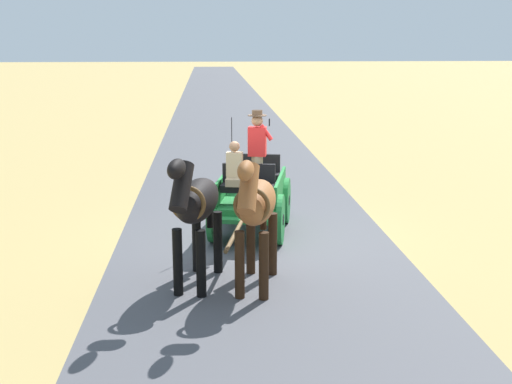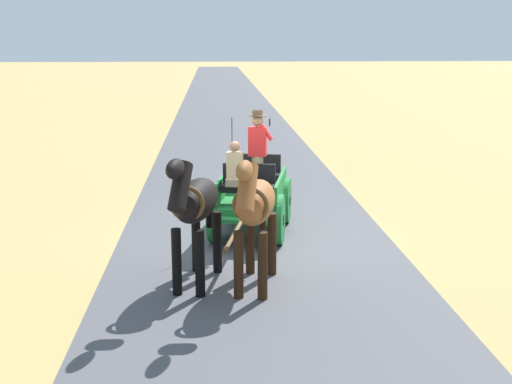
% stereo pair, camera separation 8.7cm
% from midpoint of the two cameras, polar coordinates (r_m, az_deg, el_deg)
% --- Properties ---
extents(ground_plane, '(200.00, 200.00, 0.00)m').
position_cam_midpoint_polar(ground_plane, '(13.05, 0.08, -4.00)').
color(ground_plane, tan).
extents(road_surface, '(5.30, 160.00, 0.01)m').
position_cam_midpoint_polar(road_surface, '(13.05, 0.08, -3.98)').
color(road_surface, '#4C4C51').
rests_on(road_surface, ground).
extents(horse_drawn_carriage, '(1.85, 4.51, 2.50)m').
position_cam_midpoint_polar(horse_drawn_carriage, '(13.22, -0.18, -0.11)').
color(horse_drawn_carriage, '#1E7233').
rests_on(horse_drawn_carriage, ground).
extents(horse_near_side, '(0.88, 2.15, 2.21)m').
position_cam_midpoint_polar(horse_near_side, '(10.13, 0.15, -1.26)').
color(horse_near_side, brown).
rests_on(horse_near_side, ground).
extents(horse_off_side, '(0.93, 2.14, 2.21)m').
position_cam_midpoint_polar(horse_off_side, '(10.28, -5.02, -1.09)').
color(horse_off_side, black).
rests_on(horse_off_side, ground).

